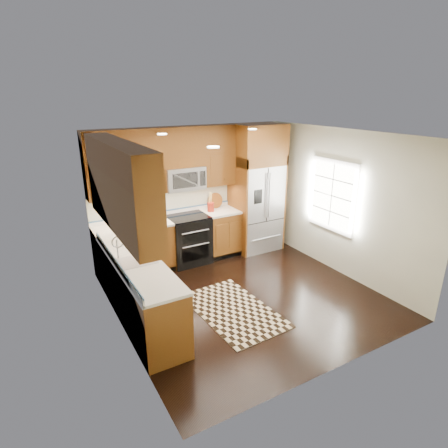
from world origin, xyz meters
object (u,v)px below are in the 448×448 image
range (189,239)px  refrigerator (257,189)px  knife_block (163,213)px  rug (233,310)px  utensil_crock (211,205)px

range → refrigerator: bearing=-1.4°
knife_block → range: bearing=-19.1°
refrigerator → rug: bearing=-131.6°
refrigerator → knife_block: bearing=174.5°
refrigerator → rug: (-1.70, -1.91, -1.30)m
range → refrigerator: size_ratio=0.36×
utensil_crock → range: bearing=-171.7°
rug → utensil_crock: (0.69, 2.03, 1.06)m
range → rug: bearing=-94.4°
rug → utensil_crock: bearing=68.5°
refrigerator → knife_block: 2.02m
range → utensil_crock: bearing=8.3°
range → rug: 2.01m
range → rug: range is taller
knife_block → utensil_crock: 0.98m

